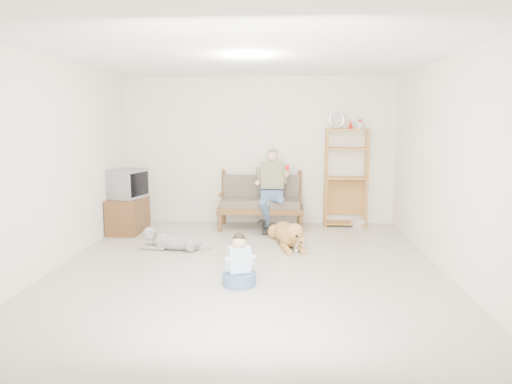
# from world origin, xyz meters

# --- Properties ---
(floor) EXTENTS (5.50, 5.50, 0.00)m
(floor) POSITION_xyz_m (0.00, 0.00, 0.00)
(floor) COLOR silver
(floor) RESTS_ON ground
(ceiling) EXTENTS (5.50, 5.50, 0.00)m
(ceiling) POSITION_xyz_m (0.00, 0.00, 2.70)
(ceiling) COLOR white
(ceiling) RESTS_ON ground
(wall_back) EXTENTS (5.00, 0.00, 5.00)m
(wall_back) POSITION_xyz_m (0.00, 2.75, 1.35)
(wall_back) COLOR silver
(wall_back) RESTS_ON ground
(wall_front) EXTENTS (5.00, 0.00, 5.00)m
(wall_front) POSITION_xyz_m (0.00, -2.75, 1.35)
(wall_front) COLOR silver
(wall_front) RESTS_ON ground
(wall_left) EXTENTS (0.00, 5.50, 5.50)m
(wall_left) POSITION_xyz_m (-2.50, 0.00, 1.35)
(wall_left) COLOR silver
(wall_left) RESTS_ON ground
(wall_right) EXTENTS (0.00, 5.50, 5.50)m
(wall_right) POSITION_xyz_m (2.50, 0.00, 1.35)
(wall_right) COLOR silver
(wall_right) RESTS_ON ground
(loveseat) EXTENTS (1.50, 0.70, 0.95)m
(loveseat) POSITION_xyz_m (0.06, 2.35, 0.49)
(loveseat) COLOR brown
(loveseat) RESTS_ON ground
(man) EXTENTS (0.54, 0.77, 1.24)m
(man) POSITION_xyz_m (0.24, 2.12, 0.65)
(man) COLOR #55739C
(man) RESTS_ON loveseat
(etagere) EXTENTS (0.79, 0.34, 2.07)m
(etagere) POSITION_xyz_m (1.59, 2.55, 0.91)
(etagere) COLOR #BB773B
(etagere) RESTS_ON ground
(book_stack) EXTENTS (0.25, 0.21, 0.13)m
(book_stack) POSITION_xyz_m (1.81, 2.46, 0.07)
(book_stack) COLOR white
(book_stack) RESTS_ON ground
(tv_stand) EXTENTS (0.51, 0.90, 0.60)m
(tv_stand) POSITION_xyz_m (-2.23, 1.89, 0.30)
(tv_stand) COLOR brown
(tv_stand) RESTS_ON ground
(crt_tv) EXTENTS (0.62, 0.70, 0.49)m
(crt_tv) POSITION_xyz_m (-2.19, 1.86, 0.85)
(crt_tv) COLOR slate
(crt_tv) RESTS_ON tv_stand
(wall_outlet) EXTENTS (0.12, 0.02, 0.08)m
(wall_outlet) POSITION_xyz_m (-1.25, 2.73, 0.30)
(wall_outlet) COLOR silver
(wall_outlet) RESTS_ON ground
(golden_retriever) EXTENTS (0.56, 1.41, 0.44)m
(golden_retriever) POSITION_xyz_m (0.53, 1.16, 0.18)
(golden_retriever) COLOR #B87B40
(golden_retriever) RESTS_ON ground
(shaggy_dog) EXTENTS (1.12, 0.32, 0.33)m
(shaggy_dog) POSITION_xyz_m (-1.22, 0.81, 0.13)
(shaggy_dog) COLOR silver
(shaggy_dog) RESTS_ON ground
(terrier) EXTENTS (0.25, 0.72, 0.27)m
(terrier) POSITION_xyz_m (0.69, 1.00, 0.11)
(terrier) COLOR white
(terrier) RESTS_ON ground
(child) EXTENTS (0.39, 0.39, 0.62)m
(child) POSITION_xyz_m (-0.06, -0.61, 0.22)
(child) COLOR #55739C
(child) RESTS_ON ground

